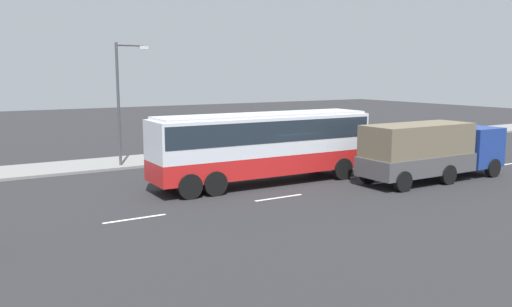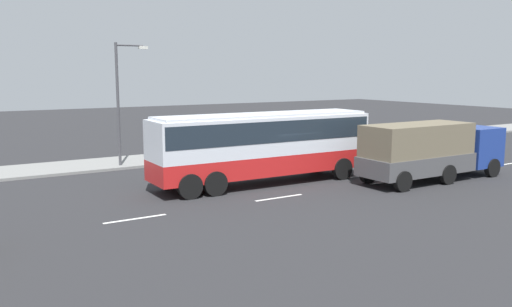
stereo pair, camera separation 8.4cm
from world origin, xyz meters
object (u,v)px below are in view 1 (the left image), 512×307
Objects in this scene: pedestrian_near_curb at (205,141)px; pedestrian_at_crossing at (314,133)px; coach_bus at (263,141)px; cargo_truck at (432,149)px; street_lamp at (122,95)px.

pedestrian_near_curb reaches higher than pedestrian_at_crossing.
coach_bus is 6.58× the size of pedestrian_at_crossing.
street_lamp is at bearing 135.46° from cargo_truck.
pedestrian_at_crossing is at bearing -7.73° from pedestrian_near_curb.
street_lamp is (-4.37, 7.97, 1.99)m from coach_bus.
coach_bus is at bearing 153.75° from cargo_truck.
coach_bus is 8.06m from pedestrian_near_curb.
cargo_truck reaches higher than pedestrian_at_crossing.
cargo_truck is at bearing -44.34° from street_lamp.
pedestrian_near_curb is at bearing 85.51° from coach_bus.
pedestrian_near_curb is (-6.80, 11.66, -0.44)m from cargo_truck.
cargo_truck reaches higher than pedestrian_near_curb.
coach_bus is 1.63× the size of street_lamp.
cargo_truck is 16.89m from street_lamp.
street_lamp is (-11.94, 11.67, 2.53)m from cargo_truck.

